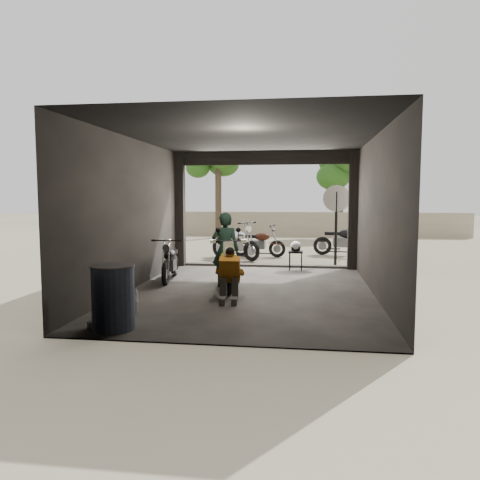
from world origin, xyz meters
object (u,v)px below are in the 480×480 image
(mechanic, at_px, (229,277))
(oil_drum, at_px, (113,298))
(main_bike, at_px, (227,263))
(rider, at_px, (225,250))
(helmet, at_px, (296,246))
(sign_post, at_px, (336,211))
(outside_bike_b, at_px, (259,241))
(stool, at_px, (296,254))
(outside_bike_c, at_px, (343,238))
(outside_bike_a, at_px, (235,240))
(left_bike, at_px, (170,259))

(mechanic, height_order, oil_drum, mechanic)
(main_bike, relative_size, rider, 1.03)
(helmet, xyz_separation_m, sign_post, (1.12, 1.20, 0.89))
(outside_bike_b, distance_m, stool, 3.02)
(main_bike, height_order, stool, main_bike)
(outside_bike_c, height_order, mechanic, outside_bike_c)
(outside_bike_a, relative_size, outside_bike_b, 1.14)
(left_bike, height_order, mechanic, left_bike)
(outside_bike_b, bearing_deg, stool, -146.36)
(helmet, bearing_deg, main_bike, -119.00)
(helmet, relative_size, oil_drum, 0.31)
(rider, distance_m, sign_post, 4.61)
(left_bike, bearing_deg, mechanic, -56.29)
(helmet, xyz_separation_m, oil_drum, (-2.55, -6.01, -0.17))
(outside_bike_b, bearing_deg, mechanic, -170.00)
(mechanic, relative_size, stool, 1.90)
(sign_post, bearing_deg, main_bike, -109.63)
(sign_post, bearing_deg, rider, -111.77)
(outside_bike_b, relative_size, mechanic, 1.56)
(rider, bearing_deg, sign_post, -124.20)
(outside_bike_c, xyz_separation_m, mechanic, (-2.64, -7.40, -0.09))
(sign_post, bearing_deg, left_bike, -128.76)
(stool, bearing_deg, outside_bike_c, 66.19)
(outside_bike_a, height_order, helmet, outside_bike_a)
(helmet, distance_m, oil_drum, 6.53)
(main_bike, height_order, sign_post, sign_post)
(outside_bike_b, height_order, stool, outside_bike_b)
(sign_post, bearing_deg, outside_bike_a, 178.12)
(rider, relative_size, helmet, 5.52)
(rider, bearing_deg, outside_bike_a, -83.60)
(left_bike, bearing_deg, outside_bike_c, 44.08)
(stool, height_order, sign_post, sign_post)
(main_bike, bearing_deg, stool, 51.16)
(outside_bike_b, relative_size, sign_post, 0.67)
(sign_post, bearing_deg, mechanic, -100.55)
(main_bike, bearing_deg, mechanic, -90.62)
(outside_bike_c, height_order, sign_post, sign_post)
(main_bike, distance_m, rider, 0.33)
(main_bike, bearing_deg, rider, 99.91)
(outside_bike_c, xyz_separation_m, rider, (-2.97, -5.93, 0.24))
(outside_bike_a, relative_size, sign_post, 0.77)
(oil_drum, xyz_separation_m, sign_post, (3.67, 7.22, 1.06))
(stool, bearing_deg, outside_bike_b, 114.69)
(main_bike, relative_size, outside_bike_c, 0.98)
(outside_bike_c, bearing_deg, mechanic, 168.05)
(main_bike, height_order, rider, rider)
(main_bike, xyz_separation_m, sign_post, (2.51, 3.94, 0.98))
(outside_bike_c, xyz_separation_m, sign_post, (-0.38, -2.18, 0.96))
(main_bike, height_order, helmet, main_bike)
(left_bike, xyz_separation_m, outside_bike_b, (1.62, 4.69, 0.01))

